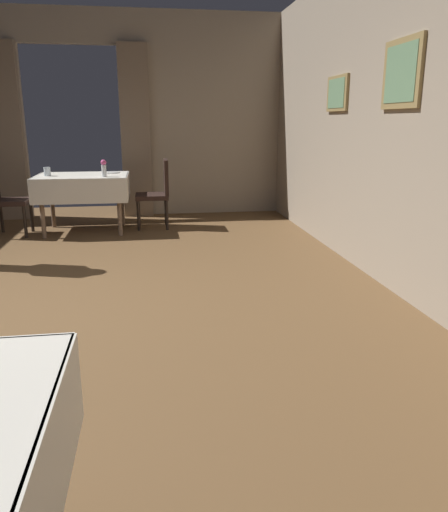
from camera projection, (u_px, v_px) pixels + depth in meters
ground at (11, 314)px, 3.82m from camera, size 10.08×10.08×0.00m
wall_right at (420, 112)px, 3.89m from camera, size 0.16×8.40×3.00m
wall_back at (72, 115)px, 7.42m from camera, size 6.40×0.27×3.00m
dining_table_mid at (83, 183)px, 6.54m from camera, size 1.18×0.92×0.75m
chair_mid_left at (4, 196)px, 6.34m from camera, size 0.44×0.44×0.93m
chair_mid_right at (158, 190)px, 6.81m from camera, size 0.44×0.44×0.93m
flower_vase_mid at (104, 168)px, 6.26m from camera, size 0.07×0.07×0.21m
glass_mid_b at (47, 172)px, 6.38m from camera, size 0.08×0.08×0.11m
plate_mid_c at (111, 172)px, 6.76m from camera, size 0.23×0.23×0.01m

